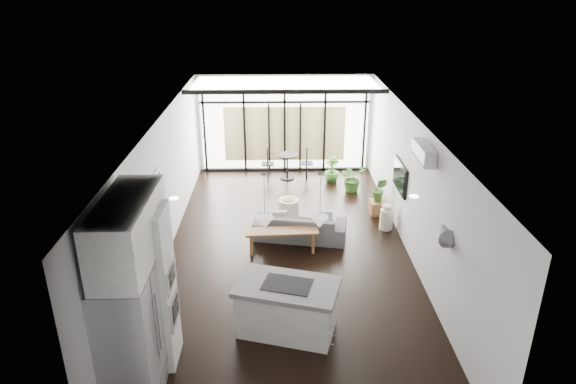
{
  "coord_description": "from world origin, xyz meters",
  "views": [
    {
      "loc": [
        -0.2,
        -9.36,
        5.36
      ],
      "look_at": [
        0.0,
        0.3,
        1.25
      ],
      "focal_mm": 32.0,
      "sensor_mm": 36.0,
      "label": 1
    }
  ],
  "objects_px": {
    "milk_can": "(387,217)",
    "console_bench": "(282,241)",
    "island": "(287,308)",
    "pouf": "(288,207)",
    "tv": "(400,176)",
    "sofa": "(300,221)",
    "fridge": "(129,339)"
  },
  "relations": [
    {
      "from": "island",
      "to": "sofa",
      "type": "relative_size",
      "value": 0.8
    },
    {
      "from": "pouf",
      "to": "milk_can",
      "type": "height_order",
      "value": "milk_can"
    },
    {
      "from": "island",
      "to": "tv",
      "type": "distance_m",
      "value": 4.43
    },
    {
      "from": "fridge",
      "to": "milk_can",
      "type": "distance_m",
      "value": 6.66
    },
    {
      "from": "fridge",
      "to": "sofa",
      "type": "relative_size",
      "value": 0.94
    },
    {
      "from": "pouf",
      "to": "milk_can",
      "type": "xyz_separation_m",
      "value": [
        2.21,
        -0.79,
        0.1
      ]
    },
    {
      "from": "fridge",
      "to": "milk_can",
      "type": "xyz_separation_m",
      "value": [
        4.43,
        4.94,
        -0.65
      ]
    },
    {
      "from": "console_bench",
      "to": "tv",
      "type": "bearing_deg",
      "value": 16.81
    },
    {
      "from": "console_bench",
      "to": "tv",
      "type": "relative_size",
      "value": 1.37
    },
    {
      "from": "sofa",
      "to": "pouf",
      "type": "relative_size",
      "value": 4.03
    },
    {
      "from": "island",
      "to": "fridge",
      "type": "distance_m",
      "value": 2.56
    },
    {
      "from": "milk_can",
      "to": "pouf",
      "type": "bearing_deg",
      "value": 160.3
    },
    {
      "from": "island",
      "to": "sofa",
      "type": "distance_m",
      "value": 3.22
    },
    {
      "from": "pouf",
      "to": "milk_can",
      "type": "distance_m",
      "value": 2.35
    },
    {
      "from": "sofa",
      "to": "pouf",
      "type": "distance_m",
      "value": 1.21
    },
    {
      "from": "pouf",
      "to": "milk_can",
      "type": "relative_size",
      "value": 0.84
    },
    {
      "from": "milk_can",
      "to": "tv",
      "type": "xyz_separation_m",
      "value": [
        0.21,
        -0.05,
        1.0
      ]
    },
    {
      "from": "pouf",
      "to": "tv",
      "type": "distance_m",
      "value": 2.79
    },
    {
      "from": "console_bench",
      "to": "island",
      "type": "bearing_deg",
      "value": -91.49
    },
    {
      "from": "island",
      "to": "tv",
      "type": "height_order",
      "value": "tv"
    },
    {
      "from": "sofa",
      "to": "milk_can",
      "type": "relative_size",
      "value": 3.37
    },
    {
      "from": "milk_can",
      "to": "tv",
      "type": "relative_size",
      "value": 0.54
    },
    {
      "from": "milk_can",
      "to": "console_bench",
      "type": "bearing_deg",
      "value": -157.78
    },
    {
      "from": "sofa",
      "to": "fridge",
      "type": "bearing_deg",
      "value": 71.89
    },
    {
      "from": "sofa",
      "to": "island",
      "type": "bearing_deg",
      "value": 94.05
    },
    {
      "from": "island",
      "to": "milk_can",
      "type": "relative_size",
      "value": 2.69
    },
    {
      "from": "sofa",
      "to": "tv",
      "type": "distance_m",
      "value": 2.39
    },
    {
      "from": "fridge",
      "to": "console_bench",
      "type": "height_order",
      "value": "fridge"
    },
    {
      "from": "pouf",
      "to": "tv",
      "type": "height_order",
      "value": "tv"
    },
    {
      "from": "milk_can",
      "to": "island",
      "type": "bearing_deg",
      "value": -122.97
    },
    {
      "from": "island",
      "to": "sofa",
      "type": "xyz_separation_m",
      "value": [
        0.34,
        3.2,
        -0.04
      ]
    },
    {
      "from": "island",
      "to": "pouf",
      "type": "relative_size",
      "value": 3.21
    }
  ]
}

